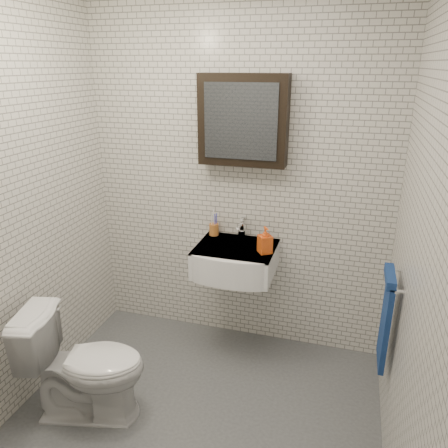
# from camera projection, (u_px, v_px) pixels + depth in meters

# --- Properties ---
(ground) EXTENTS (2.20, 2.00, 0.01)m
(ground) POSITION_uv_depth(u_px,v_px,m) (194.00, 420.00, 2.67)
(ground) COLOR #4A4E52
(ground) RESTS_ON ground
(room_shell) EXTENTS (2.22, 2.02, 2.51)m
(room_shell) POSITION_uv_depth(u_px,v_px,m) (187.00, 190.00, 2.17)
(room_shell) COLOR silver
(room_shell) RESTS_ON ground
(washbasin) EXTENTS (0.55, 0.50, 0.20)m
(washbasin) POSITION_uv_depth(u_px,v_px,m) (234.00, 261.00, 3.06)
(washbasin) COLOR white
(washbasin) RESTS_ON room_shell
(faucet) EXTENTS (0.06, 0.20, 0.15)m
(faucet) POSITION_uv_depth(u_px,v_px,m) (242.00, 230.00, 3.18)
(faucet) COLOR silver
(faucet) RESTS_ON washbasin
(mirror_cabinet) EXTENTS (0.60, 0.15, 0.60)m
(mirror_cabinet) POSITION_uv_depth(u_px,v_px,m) (243.00, 120.00, 2.90)
(mirror_cabinet) COLOR black
(mirror_cabinet) RESTS_ON room_shell
(towel_rail) EXTENTS (0.09, 0.30, 0.58)m
(towel_rail) POSITION_uv_depth(u_px,v_px,m) (386.00, 315.00, 2.46)
(towel_rail) COLOR silver
(towel_rail) RESTS_ON room_shell
(toothbrush_cup) EXTENTS (0.08, 0.08, 0.19)m
(toothbrush_cup) POSITION_uv_depth(u_px,v_px,m) (214.00, 229.00, 3.25)
(toothbrush_cup) COLOR #B2682C
(toothbrush_cup) RESTS_ON washbasin
(soap_bottle) EXTENTS (0.12, 0.12, 0.18)m
(soap_bottle) POSITION_uv_depth(u_px,v_px,m) (265.00, 240.00, 2.93)
(soap_bottle) COLOR orange
(soap_bottle) RESTS_ON washbasin
(toilet) EXTENTS (0.78, 0.55, 0.72)m
(toilet) POSITION_uv_depth(u_px,v_px,m) (85.00, 364.00, 2.62)
(toilet) COLOR white
(toilet) RESTS_ON ground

